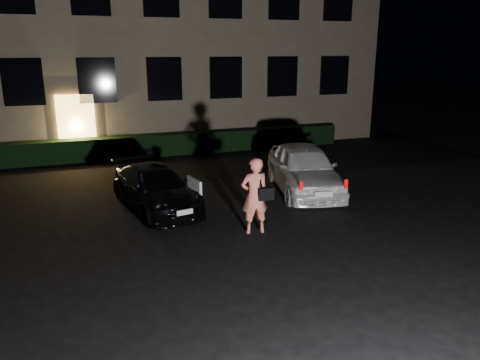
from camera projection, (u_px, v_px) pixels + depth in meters
name	position (u px, v px, depth m)	size (l,w,h in m)	color
ground	(273.00, 259.00, 9.66)	(80.00, 80.00, 0.00)	black
building	(145.00, 8.00, 21.60)	(20.00, 8.11, 12.00)	#736852
hedge	(169.00, 144.00, 19.05)	(15.00, 0.70, 0.85)	black
sedan	(155.00, 188.00, 12.61)	(2.21, 4.06, 1.11)	black
hatch	(304.00, 168.00, 14.05)	(2.59, 4.49, 1.44)	white
man	(255.00, 196.00, 10.81)	(0.75, 0.48, 1.81)	#FF816D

